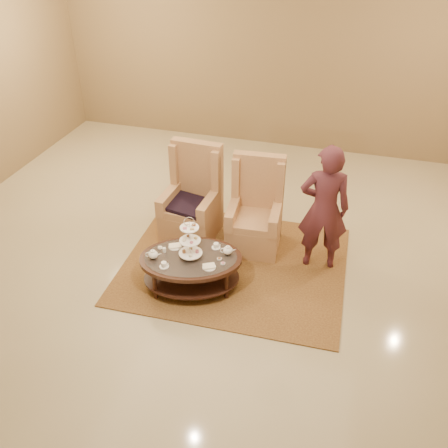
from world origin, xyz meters
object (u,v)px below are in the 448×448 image
(tea_table, at_px, (191,263))
(armchair_right, at_px, (255,217))
(armchair_left, at_px, (193,205))
(person, at_px, (324,209))

(tea_table, bearing_deg, armchair_right, 47.52)
(tea_table, relative_size, armchair_left, 1.08)
(armchair_left, relative_size, armchair_right, 1.04)
(armchair_right, distance_m, person, 0.97)
(armchair_left, bearing_deg, armchair_right, 1.49)
(armchair_right, bearing_deg, person, -18.39)
(armchair_left, xyz_separation_m, armchair_right, (0.86, -0.03, -0.02))
(tea_table, bearing_deg, armchair_left, 90.96)
(armchair_right, height_order, person, person)
(person, bearing_deg, tea_table, 23.35)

